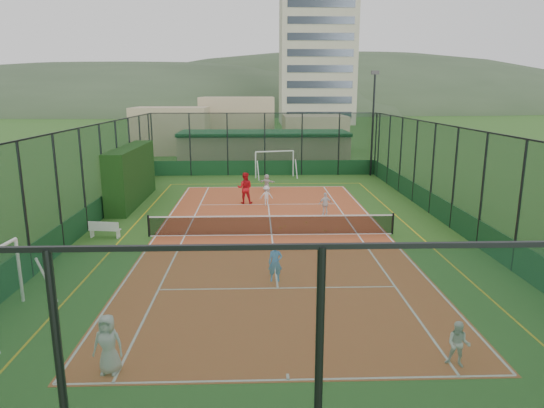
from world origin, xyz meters
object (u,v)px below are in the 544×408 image
Objects in this scene: floodlight_ne at (373,124)px; coach at (245,188)px; clubhouse at (264,149)px; futsal_goal_far at (275,164)px; child_near_mid at (275,262)px; child_far_right at (325,204)px; child_far_left at (266,196)px; apartment_tower at (317,50)px; white_bench at (105,229)px; child_far_back at (267,183)px; child_near_left at (108,344)px; child_near_right at (458,344)px.

floodlight_ne is 4.33× the size of coach.
clubhouse reaches higher than futsal_goal_far.
child_far_right is at bearing 72.15° from child_near_mid.
child_far_left is (-0.05, 11.91, -0.10)m from child_near_mid.
apartment_tower is 78.11m from child_far_left.
clubhouse is at bearing 78.99° from white_bench.
coach is (-1.41, -3.61, 0.36)m from child_far_back.
child_near_mid is (4.24, 5.69, -0.05)m from child_near_left.
clubhouse is 11.98× the size of child_far_right.
coach is (6.40, 6.89, 0.55)m from white_bench.
child_near_right is 0.99× the size of child_far_back.
child_far_right is at bearing -96.51° from apartment_tower.
child_near_left is (-12.90, -28.01, -3.37)m from floodlight_ne.
white_bench is 1.25× the size of child_near_right.
futsal_goal_far is 27.85m from child_near_left.
floodlight_ne reaches higher than child_far_left.
apartment_tower is 68.42m from futsal_goal_far.
child_far_back is (-4.23, 21.81, 0.01)m from child_near_right.
child_near_mid is at bearing -105.38° from futsal_goal_far.
clubhouse is 62.64m from apartment_tower.
child_near_mid is (7.74, -5.61, 0.29)m from white_bench.
child_near_right is at bearing -82.78° from clubhouse.
apartment_tower is 94.83m from child_near_right.
futsal_goal_far is 9.83m from child_far_left.
child_near_right is at bearing -98.86° from floodlight_ne.
futsal_goal_far is at bearing -98.73° from coach.
coach is at bearing -116.44° from futsal_goal_far.
child_near_right is (-4.37, -28.01, -3.53)m from floodlight_ne.
futsal_goal_far is 27.61m from child_near_right.
clubhouse is 10.40× the size of white_bench.
child_far_back is at bearing -144.19° from floodlight_ne.
apartment_tower is 77.68m from coach.
child_far_back is (4.31, 21.81, -0.16)m from child_near_left.
apartment_tower is at bearing -104.71° from child_far_right.
child_far_back is (-8.59, -6.20, -3.52)m from floodlight_ne.
child_far_left is at bearing 80.73° from child_near_left.
clubhouse reaches higher than child_far_left.
coach reaches higher than child_near_mid.
child_near_mid is 11.91m from child_far_left.
child_near_right is 0.92× the size of child_far_right.
floodlight_ne reaches higher than futsal_goal_far.
child_far_left is 1.01× the size of child_far_back.
floodlight_ne is 0.28× the size of apartment_tower.
child_far_left is at bearing 133.84° from child_near_right.
white_bench is at bearing 70.15° from child_far_back.
apartment_tower is 25.21× the size of child_far_left.
child_far_left is at bearing 90.83° from child_near_mid.
white_bench is (-19.80, -82.11, -14.59)m from apartment_tower.
child_far_left is 0.94× the size of child_far_right.
coach is (-1.34, 12.50, 0.26)m from child_near_mid.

